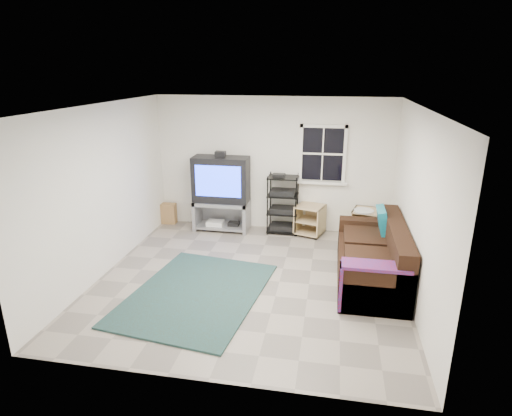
% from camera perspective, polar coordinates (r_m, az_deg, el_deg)
% --- Properties ---
extents(room, '(4.60, 4.62, 4.60)m').
position_cam_1_polar(room, '(8.23, 8.85, 6.63)').
color(room, gray).
rests_on(room, ground).
extents(tv_unit, '(1.08, 0.54, 1.58)m').
position_cam_1_polar(tv_unit, '(8.39, -4.64, 2.75)').
color(tv_unit, gray).
rests_on(tv_unit, ground).
extents(av_rack, '(0.58, 0.42, 1.17)m').
position_cam_1_polar(av_rack, '(8.33, 3.57, 0.05)').
color(av_rack, black).
rests_on(av_rack, ground).
extents(side_table_left, '(0.62, 0.62, 0.59)m').
position_cam_1_polar(side_table_left, '(8.35, 7.29, -1.41)').
color(side_table_left, tan).
rests_on(side_table_left, ground).
extents(side_table_right, '(0.62, 0.62, 0.60)m').
position_cam_1_polar(side_table_right, '(8.33, 14.54, -1.77)').
color(side_table_right, tan).
rests_on(side_table_right, ground).
extents(sofa, '(0.95, 2.15, 0.98)m').
position_cam_1_polar(sofa, '(6.73, 15.44, -6.62)').
color(sofa, black).
rests_on(sofa, ground).
extents(shag_rug, '(2.04, 2.60, 0.03)m').
position_cam_1_polar(shag_rug, '(6.32, -7.92, -11.20)').
color(shag_rug, black).
rests_on(shag_rug, ground).
extents(paper_bag, '(0.30, 0.20, 0.42)m').
position_cam_1_polar(paper_bag, '(9.08, -11.54, -0.71)').
color(paper_bag, '#A47449').
rests_on(paper_bag, ground).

